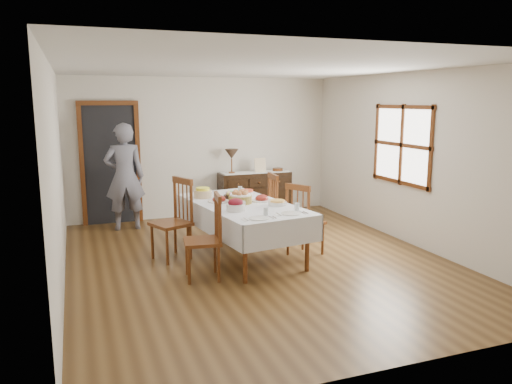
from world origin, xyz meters
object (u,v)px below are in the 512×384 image
object	(u,v)px
chair_left_near	(207,236)
chair_right_far	(282,207)
dining_table	(242,210)
person	(124,173)
sideboard	(255,193)
table_lamp	(232,155)
chair_left_far	(174,218)
chair_right_near	(303,219)

from	to	relation	value
chair_left_near	chair_right_far	world-z (taller)	chair_right_far
dining_table	person	bearing A→B (deg)	114.42
dining_table	sideboard	distance (m)	2.68
table_lamp	sideboard	bearing A→B (deg)	-1.29
sideboard	table_lamp	xyz separation A→B (m)	(-0.46, 0.01, 0.76)
chair_left_far	person	bearing A→B (deg)	171.67
dining_table	person	size ratio (longest dim) A/B	1.23
chair_left_far	table_lamp	world-z (taller)	table_lamp
chair_left_near	person	distance (m)	2.93
chair_right_far	table_lamp	size ratio (longest dim) A/B	2.34
dining_table	chair_left_near	xyz separation A→B (m)	(-0.69, -0.68, -0.14)
sideboard	person	size ratio (longest dim) A/B	0.71
dining_table	chair_right_far	world-z (taller)	chair_right_far
chair_right_near	person	size ratio (longest dim) A/B	0.54
chair_left_near	table_lamp	world-z (taller)	table_lamp
dining_table	table_lamp	distance (m)	2.58
sideboard	chair_left_far	bearing A→B (deg)	-132.20
chair_left_near	dining_table	bearing A→B (deg)	142.60
chair_right_far	table_lamp	bearing A→B (deg)	10.29
chair_right_far	sideboard	distance (m)	1.93
sideboard	chair_left_near	bearing A→B (deg)	-119.47
chair_right_near	chair_right_far	size ratio (longest dim) A/B	0.97
chair_left_near	table_lamp	size ratio (longest dim) A/B	2.31
chair_right_near	chair_right_far	distance (m)	0.79
chair_right_near	sideboard	bearing A→B (deg)	-33.03
dining_table	table_lamp	bearing A→B (deg)	67.52
chair_left_near	chair_right_near	distance (m)	1.57
chair_left_near	chair_right_far	size ratio (longest dim) A/B	0.99
chair_right_near	table_lamp	size ratio (longest dim) A/B	2.28
person	chair_left_far	bearing A→B (deg)	106.41
chair_right_near	table_lamp	distance (m)	2.80
person	table_lamp	distance (m)	2.03
chair_right_far	chair_left_far	bearing A→B (deg)	103.00
chair_right_far	sideboard	bearing A→B (deg)	-3.24
chair_left_far	chair_right_near	distance (m)	1.80
chair_right_far	person	distance (m)	2.76
chair_right_far	sideboard	xyz separation A→B (m)	(0.25, 1.91, -0.13)
chair_right_near	person	bearing A→B (deg)	14.82
chair_left_near	chair_right_far	distance (m)	1.94
chair_left_far	chair_right_far	world-z (taller)	chair_left_far
person	table_lamp	bearing A→B (deg)	-168.56
dining_table	chair_left_near	distance (m)	0.98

